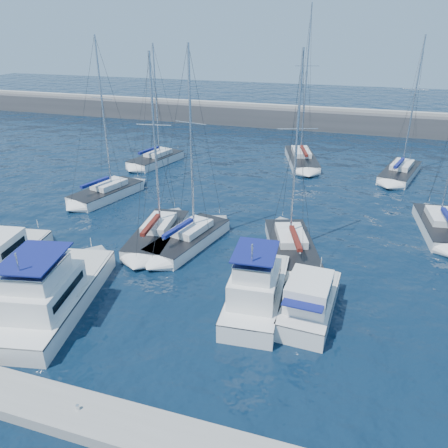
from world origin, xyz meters
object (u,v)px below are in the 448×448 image
(motor_yacht_stbd_outer, at_px, (309,302))
(sailboat_mid_d, at_px, (291,247))
(sailboat_mid_b, at_px, (158,234))
(sailboat_mid_e, at_px, (441,226))
(sailboat_back_c, at_px, (400,172))
(sailboat_mid_c, at_px, (189,238))
(sailboat_back_a, at_px, (156,159))
(motor_yacht_stbd_inner, at_px, (256,291))
(motor_yacht_port_inner, at_px, (51,295))
(motor_yacht_port_outer, at_px, (7,257))
(sailboat_back_b, at_px, (301,158))
(sailboat_mid_a, at_px, (107,192))

(motor_yacht_stbd_outer, bearing_deg, sailboat_mid_d, 110.33)
(sailboat_mid_b, bearing_deg, sailboat_mid_d, -1.61)
(sailboat_mid_e, xyz_separation_m, sailboat_back_c, (-2.55, 14.54, -0.02))
(sailboat_mid_d, distance_m, sailboat_mid_e, 13.41)
(sailboat_mid_b, distance_m, sailboat_mid_e, 23.34)
(sailboat_mid_c, bearing_deg, sailboat_back_a, 134.71)
(sailboat_back_c, bearing_deg, motor_yacht_stbd_outer, -87.58)
(motor_yacht_stbd_inner, bearing_deg, motor_yacht_port_inner, -164.30)
(sailboat_mid_e, bearing_deg, motor_yacht_port_inner, -147.28)
(motor_yacht_stbd_outer, xyz_separation_m, sailboat_back_a, (-22.29, 25.62, -0.42))
(sailboat_mid_c, relative_size, sailboat_mid_d, 1.02)
(motor_yacht_port_outer, relative_size, sailboat_mid_c, 0.51)
(motor_yacht_port_inner, xyz_separation_m, sailboat_back_a, (-7.63, 29.89, -0.61))
(sailboat_back_b, bearing_deg, sailboat_mid_c, -117.76)
(sailboat_mid_d, xyz_separation_m, sailboat_mid_e, (11.20, 7.37, 0.02))
(sailboat_back_a, bearing_deg, sailboat_mid_b, -50.17)
(motor_yacht_port_inner, relative_size, sailboat_back_a, 0.77)
(sailboat_mid_b, relative_size, sailboat_back_c, 0.95)
(sailboat_back_a, relative_size, sailboat_back_c, 0.93)
(motor_yacht_stbd_outer, xyz_separation_m, sailboat_mid_b, (-12.88, 6.41, -0.42))
(sailboat_mid_d, distance_m, sailboat_back_c, 23.55)
(motor_yacht_stbd_inner, bearing_deg, sailboat_mid_d, 78.84)
(sailboat_mid_e, height_order, sailboat_back_b, sailboat_back_b)
(sailboat_mid_c, bearing_deg, sailboat_mid_b, -167.50)
(motor_yacht_port_outer, relative_size, sailboat_mid_a, 0.50)
(motor_yacht_port_outer, height_order, sailboat_mid_c, sailboat_mid_c)
(sailboat_mid_c, relative_size, sailboat_back_c, 0.99)
(motor_yacht_port_outer, bearing_deg, sailboat_back_b, 54.28)
(motor_yacht_port_outer, xyz_separation_m, sailboat_mid_a, (-0.88, 14.40, -0.41))
(sailboat_back_a, bearing_deg, motor_yacht_port_outer, -73.38)
(motor_yacht_port_outer, height_order, motor_yacht_stbd_inner, motor_yacht_stbd_inner)
(sailboat_back_b, bearing_deg, sailboat_mid_a, -149.29)
(motor_yacht_port_inner, bearing_deg, sailboat_mid_e, 27.60)
(sailboat_mid_b, xyz_separation_m, sailboat_back_b, (7.75, 24.94, 0.03))
(motor_yacht_port_outer, relative_size, sailboat_mid_d, 0.52)
(motor_yacht_port_inner, distance_m, sailboat_mid_b, 10.84)
(motor_yacht_port_inner, xyz_separation_m, sailboat_mid_a, (-7.17, 17.72, -0.60))
(motor_yacht_port_outer, distance_m, motor_yacht_stbd_outer, 20.98)
(sailboat_mid_e, relative_size, sailboat_back_b, 0.88)
(motor_yacht_stbd_inner, distance_m, motor_yacht_stbd_outer, 3.20)
(sailboat_mid_a, distance_m, sailboat_mid_b, 11.39)
(sailboat_back_b, bearing_deg, motor_yacht_port_inner, -121.25)
(sailboat_back_a, distance_m, sailboat_back_c, 28.87)
(sailboat_mid_d, bearing_deg, sailboat_mid_b, 166.98)
(motor_yacht_port_inner, relative_size, sailboat_mid_b, 0.76)
(sailboat_mid_a, bearing_deg, motor_yacht_stbd_inner, -20.85)
(sailboat_mid_b, distance_m, sailboat_back_a, 21.39)
(sailboat_mid_c, height_order, sailboat_back_b, sailboat_back_b)
(motor_yacht_stbd_outer, relative_size, sailboat_mid_a, 0.45)
(sailboat_mid_d, height_order, sailboat_mid_e, sailboat_mid_e)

